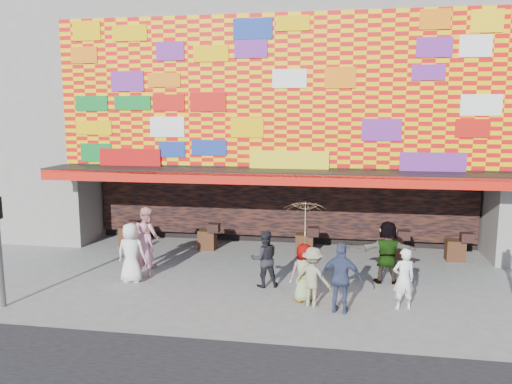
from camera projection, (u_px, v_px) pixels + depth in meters
ground at (254, 300)px, 13.13m from camera, size 90.00×90.00×0.00m
shop_building at (288, 104)px, 20.27m from camera, size 15.20×9.40×10.00m
ped_a at (131, 253)px, 14.41m from camera, size 0.87×0.58×1.74m
ped_b at (144, 250)px, 14.83m from camera, size 0.67×0.49×1.68m
ped_c at (265, 259)px, 14.03m from camera, size 0.94×0.83×1.61m
ped_d at (313, 277)px, 12.58m from camera, size 1.13×0.90×1.53m
ped_e at (341, 278)px, 12.16m from camera, size 1.10×0.63×1.76m
ped_f at (387, 252)px, 14.32m from camera, size 1.72×0.65×1.83m
ped_g at (304, 273)px, 12.92m from camera, size 0.89×0.79×1.54m
ped_h at (404, 279)px, 12.40m from camera, size 0.65×0.53×1.56m
ped_i at (147, 236)px, 15.98m from camera, size 1.17×1.16×1.91m
parasol at (305, 220)px, 12.70m from camera, size 1.25×1.27×1.90m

